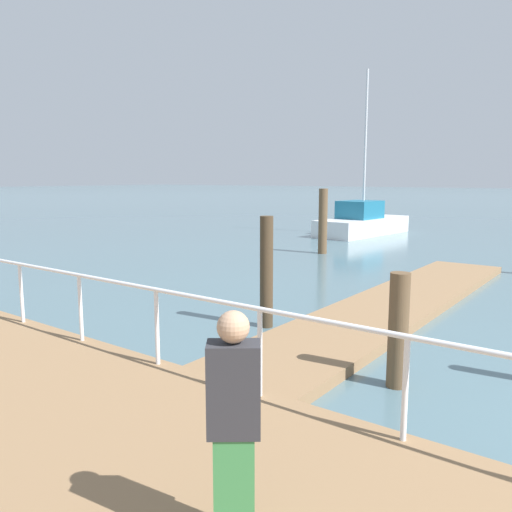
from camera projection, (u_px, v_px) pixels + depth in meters
The scene contains 7 objects.
floating_dock at pixel (391, 307), 11.45m from camera, with size 12.97×2.00×0.18m, color #93704C.
boardwalk_railing at pixel (156, 304), 6.94m from camera, with size 0.06×24.45×1.08m.
dock_piling_1 at pixel (323, 221), 19.91m from camera, with size 0.35×0.35×2.53m, color brown.
dock_piling_2 at pixel (398, 331), 7.17m from camera, with size 0.28×0.28×1.65m, color brown.
dock_piling_4 at pixel (266, 272), 10.06m from camera, with size 0.26×0.26×2.21m, color #473826.
moored_boat_1 at pixel (362, 222), 26.73m from camera, with size 6.46×2.68×8.34m.
pedestrian_0 at pixel (234, 426), 3.49m from camera, with size 0.39×0.42×1.68m.
Camera 1 is at (-7.77, 1.93, 2.95)m, focal length 35.92 mm.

